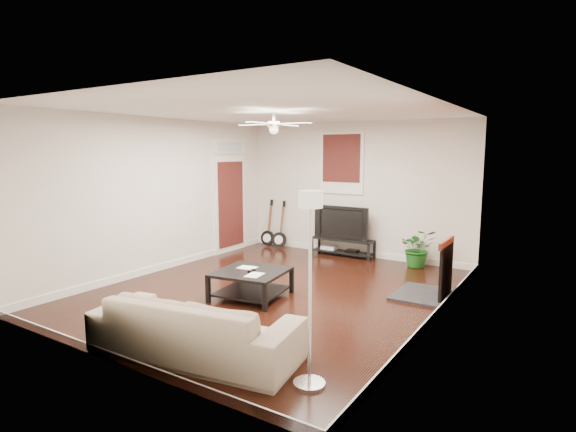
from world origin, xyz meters
TOP-DOWN VIEW (x-y plane):
  - room at (0.00, 0.00)m, footprint 5.01×6.01m
  - brick_accent at (2.49, 1.00)m, footprint 0.02×2.20m
  - fireplace at (2.20, 1.00)m, footprint 0.80×1.10m
  - window_back at (-0.30, 2.97)m, footprint 1.00×0.06m
  - door_left at (-2.46, 1.90)m, footprint 0.08×1.00m
  - tv_stand at (-0.15, 2.78)m, footprint 1.35×0.36m
  - tv at (-0.15, 2.80)m, footprint 1.20×0.16m
  - coffee_table at (-0.11, -0.47)m, footprint 1.12×1.12m
  - sofa at (0.60, -2.38)m, footprint 2.39×1.24m
  - floor_lamp at (1.95, -2.28)m, footprint 0.35×0.35m
  - potted_plant at (1.46, 2.72)m, footprint 0.86×0.82m
  - guitar_left at (-2.06, 2.75)m, footprint 0.37×0.28m
  - guitar_right at (-1.71, 2.72)m, footprint 0.38×0.31m
  - ceiling_fan at (0.00, 0.00)m, footprint 1.24×1.24m

SIDE VIEW (x-z plane):
  - tv_stand at x=-0.15m, z-range 0.00..0.38m
  - coffee_table at x=-0.11m, z-range 0.00..0.41m
  - sofa at x=0.60m, z-range 0.00..0.66m
  - potted_plant at x=1.46m, z-range 0.00..0.74m
  - fireplace at x=2.20m, z-range 0.00..0.92m
  - guitar_left at x=-2.06m, z-range 0.00..1.10m
  - guitar_right at x=-1.71m, z-range 0.00..1.10m
  - tv at x=-0.15m, z-range 0.38..1.07m
  - floor_lamp at x=1.95m, z-range 0.00..1.86m
  - door_left at x=-2.46m, z-range 0.00..2.50m
  - room at x=0.00m, z-range 0.00..2.80m
  - brick_accent at x=2.49m, z-range 0.00..2.80m
  - window_back at x=-0.30m, z-range 1.30..2.60m
  - ceiling_fan at x=0.00m, z-range 2.44..2.76m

